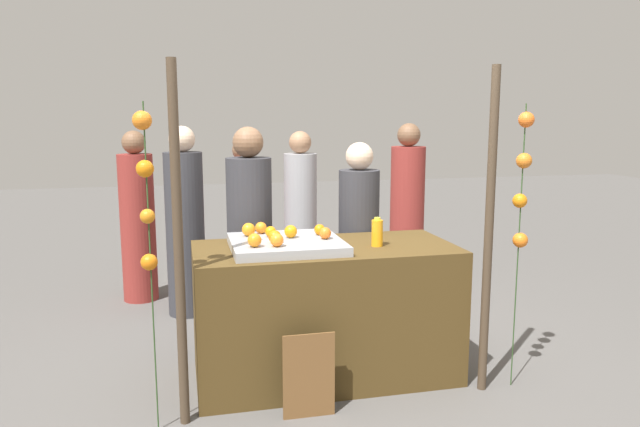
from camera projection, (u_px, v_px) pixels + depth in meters
ground_plane at (325, 374)px, 4.14m from camera, size 24.00×24.00×0.00m
stall_counter at (325, 311)px, 4.06m from camera, size 1.75×0.82×0.91m
orange_tray at (286, 244)px, 3.92m from camera, size 0.73×0.67×0.06m
orange_0 at (254, 240)px, 3.69m from camera, size 0.09×0.09×0.09m
orange_1 at (249, 230)px, 4.02m from camera, size 0.09×0.09×0.09m
orange_2 at (325, 233)px, 3.93m from camera, size 0.08×0.08×0.08m
orange_3 at (291, 231)px, 3.97m from camera, size 0.09×0.09×0.09m
orange_4 at (277, 240)px, 3.70m from camera, size 0.08×0.08×0.08m
orange_5 at (261, 228)px, 4.11m from camera, size 0.08×0.08×0.08m
orange_6 at (271, 232)px, 3.99m from camera, size 0.07×0.07×0.07m
orange_7 at (275, 237)px, 3.80m from camera, size 0.08×0.08×0.08m
orange_8 at (320, 230)px, 4.06m from camera, size 0.07×0.07×0.07m
juice_bottle at (377, 233)px, 3.99m from camera, size 0.08×0.08×0.20m
chalkboard_sign at (309, 376)px, 3.52m from camera, size 0.31×0.03×0.53m
vendor_left at (250, 247)px, 4.52m from camera, size 0.34×0.34×1.70m
vendor_right at (358, 250)px, 4.67m from camera, size 0.32×0.32×1.58m
crowd_person_0 at (301, 219)px, 5.96m from camera, size 0.33×0.33×1.63m
crowd_person_1 at (407, 214)px, 6.01m from camera, size 0.34×0.34×1.71m
crowd_person_2 at (244, 221)px, 6.03m from camera, size 0.31×0.31×1.55m
crowd_person_3 at (185, 228)px, 5.30m from camera, size 0.34×0.34×1.69m
crowd_person_4 at (138, 222)px, 5.72m from camera, size 0.33×0.33×1.64m
canopy_post_left at (179, 249)px, 3.32m from camera, size 0.06×0.06×2.09m
canopy_post_right at (489, 234)px, 3.75m from camera, size 0.06×0.06×2.09m
garland_strand_left at (146, 187)px, 3.18m from camera, size 0.10×0.11×1.86m
garland_strand_right at (523, 181)px, 3.75m from camera, size 0.11×0.11×1.86m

